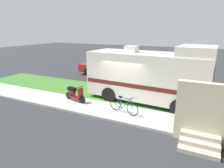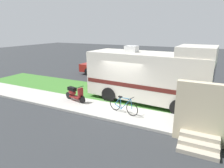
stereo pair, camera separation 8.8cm
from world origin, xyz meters
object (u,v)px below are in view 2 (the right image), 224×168
bicycle (123,106)px  pickup_truck_near (113,66)px  motorhome_rv (149,75)px  scooter (74,93)px  bottle_green (185,118)px

bicycle → pickup_truck_near: pickup_truck_near is taller
motorhome_rv → scooter: motorhome_rv is taller
motorhome_rv → bottle_green: (2.36, -1.86, -1.42)m
pickup_truck_near → scooter: bearing=-82.7°
scooter → bicycle: 3.33m
motorhome_rv → scooter: (-3.89, -2.08, -1.06)m
bottle_green → scooter: bearing=-178.0°
motorhome_rv → scooter: size_ratio=4.46×
bottle_green → pickup_truck_near: bearing=136.2°
scooter → pickup_truck_near: size_ratio=0.29×
scooter → bicycle: scooter is taller
scooter → pickup_truck_near: pickup_truck_near is taller
bicycle → bottle_green: (2.94, 0.57, -0.28)m
bottle_green → bicycle: bearing=-169.0°
motorhome_rv → bicycle: 2.74m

